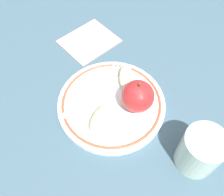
{
  "coord_description": "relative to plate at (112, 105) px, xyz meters",
  "views": [
    {
      "loc": [
        -0.08,
        -0.27,
        0.47
      ],
      "look_at": [
        0.01,
        -0.0,
        0.04
      ],
      "focal_mm": 40.0,
      "sensor_mm": 36.0,
      "label": 1
    }
  ],
  "objects": [
    {
      "name": "ground_plane",
      "position": [
        -0.01,
        0.0,
        -0.01
      ],
      "size": [
        2.0,
        2.0,
        0.0
      ],
      "primitive_type": "plane",
      "color": "#3C5767"
    },
    {
      "name": "drinking_glass",
      "position": [
        0.11,
        -0.16,
        0.04
      ],
      "size": [
        0.08,
        0.08,
        0.09
      ],
      "primitive_type": "cylinder",
      "color": "silver",
      "rests_on": "ground_plane"
    },
    {
      "name": "plate",
      "position": [
        0.0,
        0.0,
        0.0
      ],
      "size": [
        0.23,
        0.23,
        0.02
      ],
      "color": "white",
      "rests_on": "ground_plane"
    },
    {
      "name": "napkin_folded",
      "position": [
        0.0,
        0.21,
        -0.01
      ],
      "size": [
        0.17,
        0.16,
        0.01
      ],
      "primitive_type": "cube",
      "rotation": [
        0.0,
        0.0,
        0.42
      ],
      "color": "tan",
      "rests_on": "ground_plane"
    },
    {
      "name": "apple_slice_back",
      "position": [
        -0.04,
        -0.03,
        0.02
      ],
      "size": [
        0.07,
        0.07,
        0.02
      ],
      "primitive_type": "ellipsoid",
      "rotation": [
        0.0,
        0.0,
        3.95
      ],
      "color": "beige",
      "rests_on": "plate"
    },
    {
      "name": "apple_red_whole",
      "position": [
        0.05,
        -0.02,
        0.04
      ],
      "size": [
        0.07,
        0.07,
        0.08
      ],
      "color": "#B22425",
      "rests_on": "plate"
    },
    {
      "name": "apple_slice_front",
      "position": [
        0.05,
        0.05,
        0.02
      ],
      "size": [
        0.05,
        0.08,
        0.02
      ],
      "primitive_type": "ellipsoid",
      "rotation": [
        0.0,
        0.0,
        4.38
      ],
      "color": "beige",
      "rests_on": "plate"
    },
    {
      "name": "fork",
      "position": [
        -0.03,
        0.04,
        0.01
      ],
      "size": [
        0.17,
        0.11,
        0.0
      ],
      "rotation": [
        0.0,
        0.0,
        0.54
      ],
      "color": "silver",
      "rests_on": "plate"
    }
  ]
}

